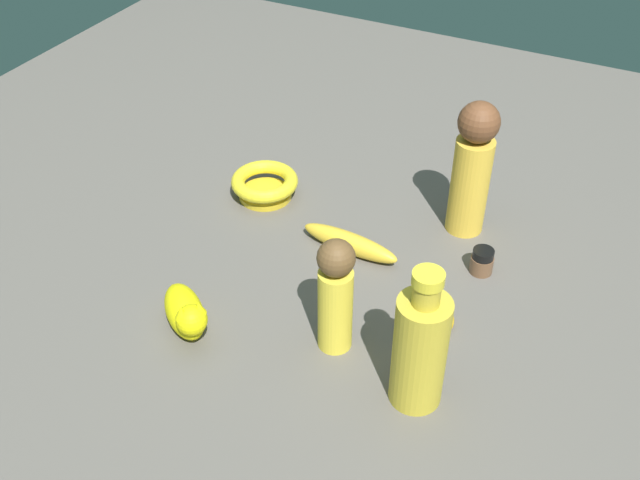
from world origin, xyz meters
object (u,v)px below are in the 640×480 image
(nail_polish_jar, at_px, (482,261))
(bowl, at_px, (265,184))
(bottle_tall, at_px, (420,348))
(person_figure_child, at_px, (472,168))
(cat_figurine, at_px, (186,312))
(bangle, at_px, (427,318))
(banana, at_px, (350,243))
(person_figure_adult, at_px, (335,294))

(nail_polish_jar, bearing_deg, bowl, -3.53)
(bowl, bearing_deg, bottle_tall, 142.73)
(nail_polish_jar, height_order, person_figure_child, person_figure_child)
(cat_figurine, distance_m, bowl, 0.36)
(bangle, bearing_deg, bowl, -24.74)
(nail_polish_jar, distance_m, banana, 0.22)
(person_figure_child, bearing_deg, person_figure_adult, 77.11)
(cat_figurine, distance_m, person_figure_child, 0.52)
(bottle_tall, bearing_deg, bowl, -37.27)
(person_figure_child, xyz_separation_m, bottle_tall, (-0.06, 0.39, -0.03))
(person_figure_adult, height_order, person_figure_child, person_figure_child)
(bangle, bearing_deg, bottle_tall, 103.49)
(banana, bearing_deg, bowl, -14.91)
(banana, bearing_deg, person_figure_adult, 114.10)
(cat_figurine, distance_m, person_figure_adult, 0.23)
(nail_polish_jar, bearing_deg, banana, 13.05)
(bowl, relative_size, banana, 0.69)
(bangle, relative_size, person_figure_adult, 0.42)
(banana, bearing_deg, nail_polish_jar, -161.91)
(bangle, xyz_separation_m, nail_polish_jar, (-0.04, -0.15, 0.01))
(person_figure_adult, height_order, nail_polish_jar, person_figure_adult)
(cat_figurine, xyz_separation_m, person_figure_adult, (-0.21, -0.07, 0.06))
(bangle, height_order, person_figure_adult, person_figure_adult)
(person_figure_adult, distance_m, bottle_tall, 0.15)
(person_figure_child, height_order, bottle_tall, person_figure_child)
(cat_figurine, height_order, person_figure_adult, person_figure_adult)
(bangle, height_order, nail_polish_jar, nail_polish_jar)
(cat_figurine, bearing_deg, person_figure_child, -124.17)
(person_figure_adult, xyz_separation_m, nail_polish_jar, (-0.14, -0.25, -0.08))
(person_figure_adult, height_order, bottle_tall, bottle_tall)
(person_figure_child, bearing_deg, banana, 44.87)
(bangle, relative_size, person_figure_child, 0.33)
(person_figure_adult, xyz_separation_m, bottle_tall, (-0.14, 0.04, -0.00))
(person_figure_child, bearing_deg, cat_figurine, 55.83)
(person_figure_adult, xyz_separation_m, banana, (0.07, -0.20, -0.08))
(cat_figurine, xyz_separation_m, bottle_tall, (-0.35, -0.03, 0.06))
(person_figure_adult, xyz_separation_m, person_figure_child, (-0.08, -0.35, 0.03))
(banana, bearing_deg, bangle, 155.11)
(cat_figurine, bearing_deg, bangle, -151.03)
(bangle, distance_m, banana, 0.20)
(person_figure_adult, relative_size, nail_polish_jar, 4.31)
(nail_polish_jar, height_order, bottle_tall, bottle_tall)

